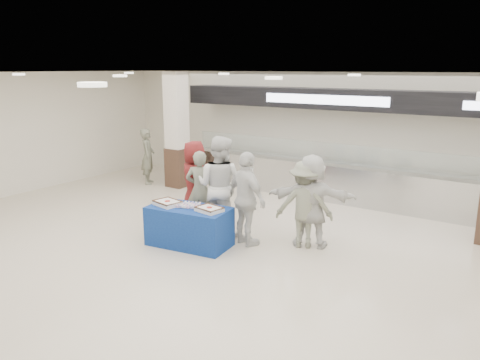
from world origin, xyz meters
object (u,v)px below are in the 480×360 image
Objects in this scene: soldier_a at (200,190)px; soldier_bg at (148,156)px; cupcake_tray at (189,205)px; chef_short at (247,199)px; sheet_cake_left at (167,203)px; civilian_white at (311,201)px; chef_tall at (220,186)px; soldier_b at (304,204)px; sheet_cake_right at (209,209)px; civilian_maroon at (195,183)px; display_table at (189,226)px.

soldier_a is 4.33m from soldier_bg.
cupcake_tray is 1.10m from chef_short.
civilian_white reaches higher than sheet_cake_left.
chef_tall is 1.76m from soldier_b.
chef_tall is at bearing -8.74° from civilian_white.
sheet_cake_left reaches higher than sheet_cake_right.
soldier_a reaches higher than cupcake_tray.
chef_short is (0.92, 0.60, 0.12)m from cupcake_tray.
soldier_a is 2.38m from civilian_white.
sheet_cake_right is at bearing -2.09° from cupcake_tray.
civilian_maroon is 1.10× the size of soldier_b.
civilian_maroon is (-0.75, 1.09, 0.53)m from display_table.
cupcake_tray is at bearing 70.38° from chef_tall.
display_table is 1.06m from chef_tall.
soldier_a is 0.93× the size of civilian_white.
soldier_b is at bearing 24.65° from display_table.
soldier_bg is (-3.40, 2.01, -0.10)m from civilian_maroon.
civilian_white is (1.96, 1.21, 0.11)m from cupcake_tray.
soldier_b is 1.02× the size of soldier_bg.
chef_short is at bearing 29.57° from sheet_cake_left.
display_table is 1.21m from chef_short.
soldier_b is (1.86, 1.13, 0.04)m from cupcake_tray.
civilian_maroon is at bearing 5.46° from chef_short.
sheet_cake_right is (0.91, 0.13, -0.00)m from sheet_cake_left.
civilian_maroon is at bearing -26.33° from chef_tall.
chef_short is at bearing 155.41° from chef_tall.
civilian_maroon is at bearing -22.40° from soldier_b.
civilian_maroon reaches higher than soldier_a.
soldier_a reaches higher than display_table.
soldier_a is (0.32, -0.21, -0.07)m from civilian_maroon.
soldier_a is 1.01× the size of soldier_b.
soldier_a reaches higher than sheet_cake_left.
soldier_bg is at bearing -55.78° from soldier_a.
chef_short is (1.31, -0.24, 0.07)m from soldier_a.
civilian_white reaches higher than cupcake_tray.
civilian_white is (2.67, 0.15, -0.01)m from civilian_maroon.
civilian_maroon is 1.09× the size of soldier_a.
soldier_a is 1.03× the size of soldier_bg.
sheet_cake_left is 0.91m from sheet_cake_right.
civilian_white is (0.10, 0.08, 0.07)m from soldier_b.
soldier_bg is (-3.72, 3.22, 0.01)m from sheet_cake_left.
civilian_maroon is 1.00× the size of chef_short.
soldier_a is at bearing 107.97° from display_table.
soldier_b is 0.14m from civilian_white.
soldier_bg reaches higher than sheet_cake_right.
chef_short reaches higher than civilian_white.
soldier_bg is at bearing 139.13° from sheet_cake_left.
display_table is at bearing 13.92° from sheet_cake_left.
cupcake_tray is at bearing 145.85° from civilian_maroon.
sheet_cake_left is 0.99m from soldier_a.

